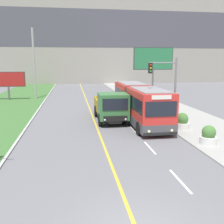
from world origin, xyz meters
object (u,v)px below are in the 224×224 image
at_px(dump_truck, 112,108).
at_px(planter_round_second, 182,122).
at_px(city_bus, 139,103).
at_px(traffic_light_mast, 167,84).
at_px(billboard_small, 8,80).
at_px(billboard_large, 153,60).
at_px(planter_round_far, 152,105).
at_px(planter_round_third, 165,112).
at_px(planter_round_near, 209,136).
at_px(utility_pole_far, 34,64).

distance_m(dump_truck, planter_round_second, 6.01).
bearing_deg(city_bus, traffic_light_mast, -62.86).
bearing_deg(dump_truck, billboard_small, 127.54).
bearing_deg(billboard_large, planter_round_far, -107.81).
xyz_separation_m(planter_round_third, planter_round_far, (-0.11, 3.87, 0.02)).
height_order(billboard_small, planter_round_near, billboard_small).
relative_size(planter_round_second, planter_round_third, 0.99).
distance_m(billboard_large, planter_round_near, 19.80).
xyz_separation_m(planter_round_second, planter_round_third, (0.06, 3.87, 0.00)).
relative_size(billboard_small, planter_round_second, 3.63).
xyz_separation_m(planter_round_near, planter_round_far, (-0.15, 11.61, 0.04)).
relative_size(utility_pole_far, traffic_light_mast, 1.76).
bearing_deg(traffic_light_mast, planter_round_near, -75.79).
bearing_deg(billboard_large, utility_pole_far, 164.75).
relative_size(billboard_small, planter_round_near, 3.80).
bearing_deg(billboard_small, billboard_large, -10.15).
relative_size(billboard_large, planter_round_third, 5.60).
bearing_deg(traffic_light_mast, billboard_small, 131.45).
distance_m(dump_truck, utility_pole_far, 18.75).
relative_size(utility_pole_far, planter_round_far, 7.55).
bearing_deg(planter_round_second, billboard_small, 132.21).
bearing_deg(planter_round_far, traffic_light_mast, -98.13).
bearing_deg(city_bus, planter_round_far, 59.73).
bearing_deg(billboard_small, traffic_light_mast, -48.55).
xyz_separation_m(traffic_light_mast, planter_round_near, (1.16, -4.57, -2.93)).
relative_size(dump_truck, planter_round_second, 5.26).
bearing_deg(city_bus, billboard_small, 133.61).
height_order(traffic_light_mast, planter_round_far, traffic_light_mast).
height_order(traffic_light_mast, billboard_small, traffic_light_mast).
distance_m(planter_round_near, planter_round_second, 3.87).
relative_size(dump_truck, billboard_large, 0.93).
xyz_separation_m(billboard_small, planter_round_third, (16.99, -14.80, -2.11)).
height_order(traffic_light_mast, billboard_large, billboard_large).
bearing_deg(city_bus, planter_round_third, 7.51).
distance_m(planter_round_near, planter_round_far, 11.61).
xyz_separation_m(traffic_light_mast, planter_round_far, (1.01, 7.04, -2.89)).
distance_m(city_bus, planter_round_second, 4.44).
xyz_separation_m(planter_round_second, planter_round_far, (-0.06, 7.74, 0.02)).
xyz_separation_m(utility_pole_far, planter_round_third, (13.55, -15.67, -4.29)).
xyz_separation_m(dump_truck, planter_round_second, (5.04, -3.20, -0.68)).
bearing_deg(billboard_small, planter_round_third, -41.06).
relative_size(utility_pole_far, planter_round_second, 7.80).
bearing_deg(dump_truck, planter_round_second, -32.36).
distance_m(billboard_large, planter_round_second, 16.11).
xyz_separation_m(traffic_light_mast, planter_round_second, (1.06, -0.70, -2.91)).
bearing_deg(utility_pole_far, traffic_light_mast, -56.58).
relative_size(dump_truck, billboard_small, 1.45).
distance_m(dump_truck, planter_round_far, 6.78).
height_order(city_bus, utility_pole_far, utility_pole_far).
bearing_deg(dump_truck, city_bus, 7.55).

